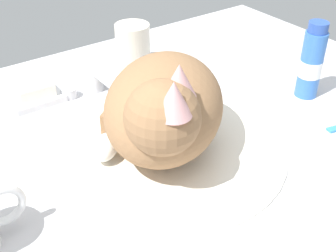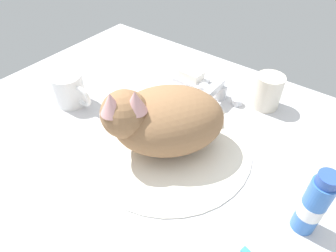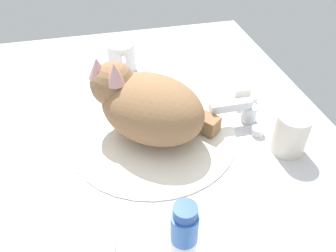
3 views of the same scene
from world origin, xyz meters
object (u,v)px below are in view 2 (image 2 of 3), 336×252
faucet (218,92)px  toothpaste_bottle (314,205)px  soap_bar (191,74)px  rinse_cup (268,92)px  coffee_mug (70,90)px  cat (162,119)px

faucet → toothpaste_bottle: bearing=-36.7°
soap_bar → toothpaste_bottle: size_ratio=0.46×
rinse_cup → soap_bar: 21.66cm
faucet → soap_bar: size_ratio=2.03×
rinse_cup → toothpaste_bottle: toothpaste_bottle is taller
coffee_mug → rinse_cup: bearing=35.8°
soap_bar → toothpaste_bottle: 48.44cm
coffee_mug → cat: bearing=3.3°
faucet → toothpaste_bottle: size_ratio=0.93×
coffee_mug → soap_bar: coffee_mug is taller
cat → faucet: bearing=87.4°
rinse_cup → toothpaste_bottle: (19.21, -28.03, 2.02)cm
faucet → coffee_mug: 37.86cm
cat → coffee_mug: cat is taller
faucet → toothpaste_bottle: toothpaste_bottle is taller
coffee_mug → rinse_cup: 49.91cm
soap_bar → faucet: bearing=-18.1°
cat → toothpaste_bottle: 31.25cm
cat → soap_bar: cat is taller
rinse_cup → toothpaste_bottle: bearing=-55.6°
soap_bar → toothpaste_bottle: bearing=-32.6°
coffee_mug → toothpaste_bottle: (59.69, 1.17, 2.35)cm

